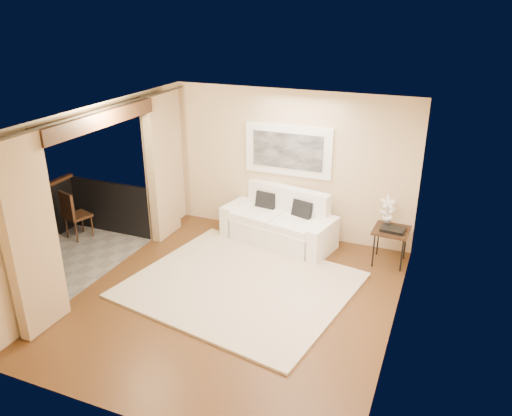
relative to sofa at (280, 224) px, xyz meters
The scene contains 18 objects.
floor 2.12m from the sofa, 88.98° to the right, with size 5.00×5.00×0.00m, color #58361A.
room_shell 3.67m from the sofa, 135.02° to the right, with size 5.00×6.40×5.00m.
balcony 3.88m from the sofa, 147.39° to the right, with size 1.81×2.60×1.17m.
curtains 3.11m from the sofa, 134.75° to the right, with size 0.16×4.80×2.64m.
artwork 1.33m from the sofa, 92.27° to the left, with size 1.62×0.07×0.92m.
rug 1.75m from the sofa, 91.22° to the right, with size 3.19×2.78×0.04m, color beige.
sofa is the anchor object (origin of this frame).
side_table 1.98m from the sofa, ahead, with size 0.59×0.59×0.62m.
tray 2.02m from the sofa, ahead, with size 0.38×0.28×0.05m, color black.
orchid 1.93m from the sofa, ahead, with size 0.27×0.18×0.50m, color white.
bistro_table 4.13m from the sofa, 141.05° to the right, with size 0.68×0.68×0.67m.
balcony_chair_far 3.79m from the sofa, 159.13° to the right, with size 0.51×0.51×0.94m.
balcony_chair_near 4.27m from the sofa, 136.78° to the right, with size 0.45×0.45×0.99m.
ice_bucket 4.16m from the sofa, 143.62° to the right, with size 0.18×0.18×0.20m, color white.
candle 4.03m from the sofa, 141.98° to the right, with size 0.06×0.06×0.07m, color red.
vase 4.28m from the sofa, 139.92° to the right, with size 0.04×0.04×0.18m, color white.
glass_a 4.12m from the sofa, 139.41° to the right, with size 0.06×0.06×0.12m, color silver.
glass_b 4.04m from the sofa, 139.28° to the right, with size 0.06×0.06×0.12m, color silver.
Camera 1 is at (2.67, -5.72, 4.08)m, focal length 35.00 mm.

